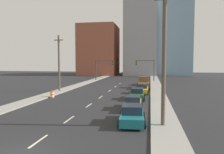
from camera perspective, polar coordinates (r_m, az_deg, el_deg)
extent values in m
plane|color=#262628|center=(13.75, -22.85, -18.07)|extent=(200.00, 200.00, 0.00)
cube|color=gray|center=(63.10, -4.13, -0.61)|extent=(2.34, 100.69, 0.15)
cube|color=gray|center=(61.23, 11.09, -0.81)|extent=(2.34, 100.69, 0.15)
cube|color=beige|center=(15.35, -18.65, -15.59)|extent=(0.16, 2.40, 0.01)
cube|color=beige|center=(20.02, -11.15, -10.82)|extent=(0.16, 2.40, 0.01)
cube|color=beige|center=(25.89, -6.05, -7.38)|extent=(0.16, 2.40, 0.01)
cube|color=beige|center=(31.72, -2.99, -5.27)|extent=(0.16, 2.40, 0.01)
cube|color=beige|center=(38.75, -0.59, -3.58)|extent=(0.16, 2.40, 0.01)
cube|color=beige|center=(45.11, 0.92, -2.51)|extent=(0.16, 2.40, 0.01)
cube|color=beige|center=(51.47, 2.05, -1.71)|extent=(0.16, 2.40, 0.01)
cube|color=#9E513D|center=(86.63, -3.37, 6.92)|extent=(14.00, 16.00, 19.16)
cube|color=#99999E|center=(88.71, 7.57, 9.62)|extent=(12.00, 20.00, 27.77)
cube|color=#7A9EB7|center=(93.00, 15.48, 9.08)|extent=(13.00, 20.00, 27.26)
cylinder|color=#38383D|center=(59.93, -4.25, 1.87)|extent=(0.24, 0.24, 5.83)
cylinder|color=#38383D|center=(59.37, -2.08, 4.29)|extent=(4.65, 0.16, 0.16)
cube|color=#194C1E|center=(58.93, 0.14, 3.68)|extent=(0.34, 0.32, 1.10)
cylinder|color=#4C0C0C|center=(58.76, 0.11, 4.01)|extent=(0.22, 0.04, 0.22)
cylinder|color=yellow|center=(58.76, 0.11, 3.68)|extent=(0.22, 0.04, 0.22)
cylinder|color=#0C3F14|center=(58.76, 0.11, 3.35)|extent=(0.22, 0.04, 0.22)
cylinder|color=#38383D|center=(58.11, 10.92, 1.75)|extent=(0.24, 0.24, 5.83)
cylinder|color=#38383D|center=(58.08, 8.65, 4.26)|extent=(4.65, 0.16, 0.16)
cube|color=#194C1E|center=(58.18, 6.35, 3.65)|extent=(0.34, 0.32, 1.10)
cylinder|color=#4C0C0C|center=(58.01, 6.34, 3.99)|extent=(0.22, 0.04, 0.22)
cylinder|color=yellow|center=(58.01, 6.34, 3.65)|extent=(0.22, 0.04, 0.22)
cylinder|color=#0C3F14|center=(58.01, 6.33, 3.32)|extent=(0.22, 0.04, 0.22)
cylinder|color=brown|center=(17.30, 13.40, 4.62)|extent=(0.32, 0.32, 10.63)
cylinder|color=brown|center=(38.40, -13.67, 3.42)|extent=(0.32, 0.32, 9.60)
cube|color=brown|center=(38.58, -13.76, 9.37)|extent=(1.60, 0.14, 0.14)
cylinder|color=orange|center=(32.22, -15.34, -5.09)|extent=(0.56, 0.56, 0.19)
cylinder|color=white|center=(32.19, -15.35, -4.76)|extent=(0.56, 0.56, 0.19)
cylinder|color=orange|center=(32.17, -15.35, -4.43)|extent=(0.56, 0.56, 0.19)
cylinder|color=white|center=(32.14, -15.36, -4.09)|extent=(0.56, 0.56, 0.19)
cylinder|color=orange|center=(32.11, -15.37, -3.76)|extent=(0.56, 0.56, 0.19)
cube|color=#196B75|center=(18.48, 5.28, -10.33)|extent=(2.13, 4.64, 0.70)
cube|color=#1E2838|center=(18.33, 5.30, -8.30)|extent=(1.75, 2.14, 0.64)
cylinder|color=black|center=(19.94, 2.56, -9.86)|extent=(0.26, 0.66, 0.65)
cylinder|color=black|center=(19.90, 8.19, -9.92)|extent=(0.26, 0.66, 0.65)
cylinder|color=black|center=(17.22, 1.90, -12.09)|extent=(0.26, 0.66, 0.65)
cylinder|color=black|center=(17.18, 8.46, -12.17)|extent=(0.26, 0.66, 0.65)
cube|color=tan|center=(23.78, 5.53, -7.14)|extent=(1.85, 4.77, 0.64)
cube|color=#1E2838|center=(23.66, 5.54, -5.67)|extent=(1.57, 2.16, 0.60)
cylinder|color=black|center=(25.30, 3.65, -6.83)|extent=(0.24, 0.72, 0.71)
cylinder|color=black|center=(25.22, 7.74, -6.89)|extent=(0.24, 0.72, 0.71)
cylinder|color=black|center=(22.44, 3.03, -8.22)|extent=(0.24, 0.72, 0.71)
cylinder|color=black|center=(22.35, 7.65, -8.30)|extent=(0.24, 0.72, 0.71)
cube|color=#1E6033|center=(30.01, 6.55, -4.79)|extent=(1.88, 4.32, 0.71)
cube|color=#1E2838|center=(29.92, 6.56, -3.50)|extent=(1.62, 1.96, 0.65)
cylinder|color=black|center=(31.41, 4.94, -4.77)|extent=(0.23, 0.66, 0.66)
cylinder|color=black|center=(31.34, 8.36, -4.82)|extent=(0.23, 0.66, 0.66)
cylinder|color=black|center=(28.78, 4.57, -5.57)|extent=(0.23, 0.66, 0.66)
cylinder|color=black|center=(28.71, 8.31, -5.62)|extent=(0.23, 0.66, 0.66)
cube|color=gold|center=(35.69, 7.94, -3.40)|extent=(1.79, 4.54, 0.69)
cube|color=#1E2838|center=(35.61, 7.95, -2.34)|extent=(1.54, 2.06, 0.64)
cylinder|color=black|center=(37.16, 6.69, -3.39)|extent=(0.23, 0.71, 0.70)
cylinder|color=black|center=(37.07, 9.42, -3.43)|extent=(0.23, 0.71, 0.70)
cylinder|color=black|center=(34.39, 6.33, -3.98)|extent=(0.23, 0.71, 0.70)
cylinder|color=black|center=(34.29, 9.29, -4.03)|extent=(0.23, 0.71, 0.70)
cube|color=brown|center=(42.29, 8.29, -2.03)|extent=(2.12, 5.69, 1.06)
cube|color=brown|center=(43.04, 8.31, -0.54)|extent=(1.79, 1.73, 1.01)
cylinder|color=black|center=(44.08, 6.96, -2.27)|extent=(0.24, 0.66, 0.65)
cylinder|color=black|center=(44.07, 9.63, -2.30)|extent=(0.24, 0.66, 0.65)
cylinder|color=black|center=(40.61, 6.82, -2.80)|extent=(0.24, 0.66, 0.65)
cylinder|color=black|center=(40.60, 9.72, -2.83)|extent=(0.24, 0.66, 0.65)
cube|color=orange|center=(48.65, 7.99, -1.49)|extent=(1.84, 4.66, 0.62)
cube|color=#1E2838|center=(48.60, 8.00, -0.78)|extent=(1.59, 2.10, 0.59)
cylinder|color=black|center=(50.12, 6.97, -1.50)|extent=(0.23, 0.69, 0.69)
cylinder|color=black|center=(50.08, 9.08, -1.52)|extent=(0.23, 0.69, 0.69)
cylinder|color=black|center=(47.26, 6.83, -1.83)|extent=(0.23, 0.69, 0.69)
cylinder|color=black|center=(47.22, 9.07, -1.85)|extent=(0.23, 0.69, 0.69)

